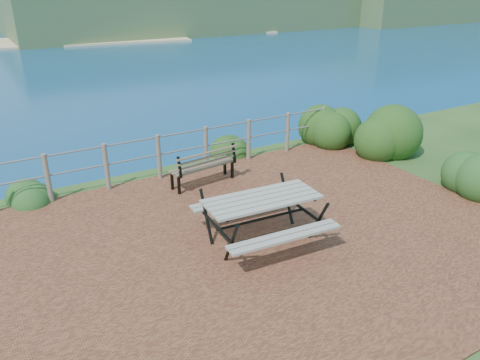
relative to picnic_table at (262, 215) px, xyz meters
name	(u,v)px	position (x,y,z in m)	size (l,w,h in m)	color
ground	(236,248)	(-0.46, 0.04, -0.51)	(10.00, 7.00, 0.12)	brown
safety_railing	(159,155)	(-0.46, 3.39, 0.06)	(9.40, 0.10, 1.00)	#6B5B4C
picnic_table	(262,215)	(0.00, 0.00, 0.00)	(1.95, 1.64, 0.80)	gray
park_bench	(202,160)	(0.22, 2.64, 0.04)	(1.51, 0.55, 0.83)	brown
shrub_right_front	(398,157)	(5.16, 1.67, -0.51)	(1.60, 1.60, 2.26)	#133E14
shrub_right_back	(472,189)	(4.98, -0.50, -0.51)	(1.11, 1.11, 1.58)	#1F5421
shrub_right_edge	(335,142)	(4.57, 3.34, -0.51)	(1.21, 1.21, 1.72)	#133E14
shrub_lip_west	(26,202)	(-3.20, 3.66, -0.51)	(0.86, 0.86, 0.64)	#1F5421
shrub_lip_east	(235,151)	(1.86, 4.07, -0.51)	(0.88, 0.88, 0.66)	#133E14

